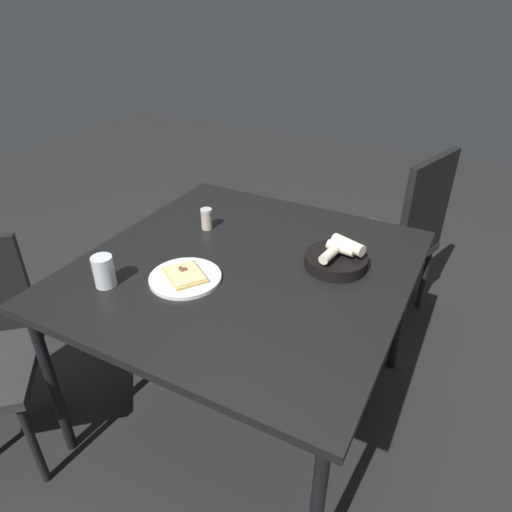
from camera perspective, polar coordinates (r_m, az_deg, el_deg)
The scene contains 7 objects.
ground at distance 2.16m, azimuth -1.19°, elevation -17.81°, with size 8.00×8.00×0.00m, color black.
dining_table at distance 1.70m, azimuth -1.44°, elevation -2.56°, with size 1.19×1.16×0.73m.
pizza_plate at distance 1.61m, azimuth -8.86°, elevation -2.61°, with size 0.25×0.25×0.04m.
bread_basket at distance 1.68m, azimuth 10.14°, elevation -0.29°, with size 0.23×0.23×0.11m.
beer_glass at distance 1.62m, azimuth -18.50°, elevation -2.03°, with size 0.07×0.07×0.11m.
pepper_shaker at distance 1.92m, azimuth -6.20°, elevation 4.52°, with size 0.05×0.05×0.09m.
chair_near at distance 2.45m, azimuth 17.63°, elevation 2.77°, with size 0.55×0.55×0.95m.
Camera 1 is at (-1.23, -0.70, 1.63)m, focal length 31.91 mm.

